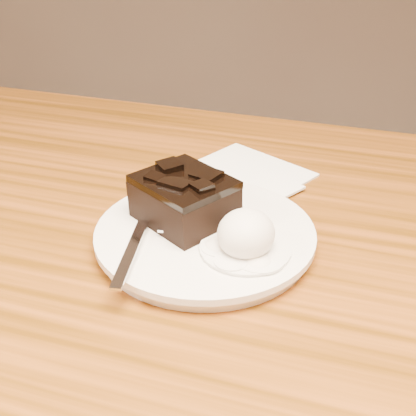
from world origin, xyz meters
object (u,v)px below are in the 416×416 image
(plate, at_px, (205,237))
(spoon, at_px, (171,222))
(brownie, at_px, (184,202))
(napkin, at_px, (241,175))
(ice_cream_scoop, at_px, (246,234))

(plate, bearing_deg, spoon, -174.72)
(plate, height_order, spoon, spoon)
(brownie, bearing_deg, napkin, 81.73)
(spoon, xyz_separation_m, napkin, (0.03, 0.17, -0.02))
(napkin, bearing_deg, plate, -88.25)
(plate, relative_size, napkin, 1.59)
(plate, relative_size, spoon, 1.34)
(brownie, bearing_deg, spoon, -120.46)
(plate, height_order, ice_cream_scoop, ice_cream_scoop)
(brownie, height_order, spoon, brownie)
(ice_cream_scoop, xyz_separation_m, napkin, (-0.06, 0.19, -0.04))
(plate, distance_m, napkin, 0.17)
(ice_cream_scoop, bearing_deg, plate, 154.33)
(napkin, bearing_deg, brownie, -98.27)
(ice_cream_scoop, distance_m, spoon, 0.09)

